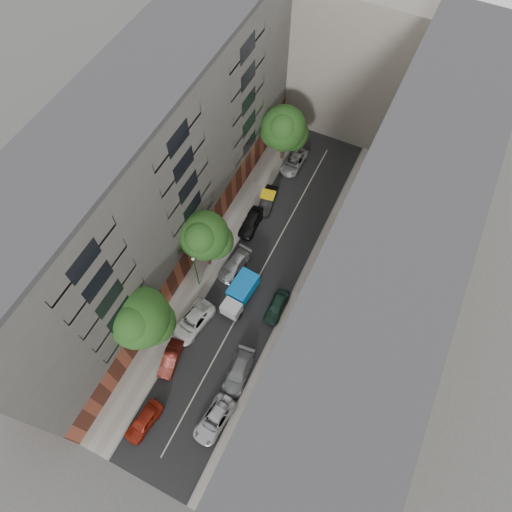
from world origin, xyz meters
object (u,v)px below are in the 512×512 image
Objects in this scene: tarp_truck at (240,294)px; car_right_2 at (277,306)px; car_left_5 at (268,200)px; car_left_6 at (294,162)px; tree_far at (284,130)px; car_left_0 at (144,421)px; car_left_3 at (235,265)px; car_left_2 at (192,322)px; tree_mid at (205,238)px; tree_near at (140,319)px; lamp_post at (195,268)px; car_left_1 at (171,358)px; pedestrian at (331,264)px; car_right_0 at (214,419)px; car_left_4 at (251,222)px; car_right_1 at (238,372)px.

car_right_2 is (3.86, 0.63, -0.59)m from tarp_truck.
car_right_2 is (6.47, -11.60, -0.00)m from car_left_5.
car_left_6 is 0.61× the size of tree_far.
car_right_2 is at bearing 76.20° from car_left_0.
car_left_6 is at bearing 97.95° from car_left_3.
car_left_5 is (-2.61, 12.23, -0.59)m from tarp_truck.
car_left_2 is at bearing 102.27° from car_left_0.
tree_mid reaches higher than car_left_6.
car_right_2 is 0.52× the size of tree_far.
lamp_post is (1.09, 7.46, -2.19)m from tree_near.
car_left_1 is 0.86× the size of car_left_3.
car_left_5 is (0.39, 20.92, 0.04)m from car_left_1.
pedestrian is (7.00, 7.41, -0.28)m from tarp_truck.
car_left_6 is at bearing 106.16° from car_right_0.
car_left_1 is 0.98× the size of car_right_2.
car_left_0 is 0.73× the size of lamp_post.
tree_far is at bearing 109.11° from car_right_0.
car_left_5 is (-0.41, 26.89, -0.02)m from car_left_0.
car_right_0 is (5.60, 2.89, -0.05)m from car_left_0.
tree_far is at bearing 174.16° from car_left_6.
car_left_6 is 19.25m from car_right_2.
pedestrian is (9.61, -4.82, 0.30)m from car_left_5.
car_right_0 is (5.60, -30.67, 0.00)m from car_left_6.
tree_near is at bearing -139.27° from car_right_2.
car_left_3 is at bearing -83.96° from tree_far.
car_left_5 is 0.74× the size of lamp_post.
tarp_truck is 5.23m from lamp_post.
car_left_6 is 2.80× the size of pedestrian.
car_left_4 is at bearing 98.94° from car_left_2.
lamp_post reaches higher than car_right_2.
car_left_0 is 0.86× the size of car_right_1.
car_left_5 is at bearing -91.63° from car_left_6.
car_left_4 is 10.54m from car_right_2.
car_left_4 is at bearing 113.84° from tarp_truck.
pedestrian is (3.60, 14.44, 0.29)m from car_right_1.
tree_mid is at bearing -152.55° from car_left_3.
tarp_truck is 0.62× the size of tree_mid.
car_left_2 is 8.49m from tree_mid.
car_right_0 is at bearing -39.55° from car_left_2.
car_left_1 is 2.34× the size of pedestrian.
car_right_2 reaches higher than car_left_6.
car_left_4 reaches higher than car_left_3.
car_right_1 reaches higher than car_left_3.
car_left_0 is at bearing -92.06° from car_left_1.
car_left_5 is at bearing 81.00° from lamp_post.
car_right_1 is (5.60, -10.06, 0.03)m from car_left_3.
car_left_3 is 0.60× the size of tree_far.
car_left_2 is 0.68× the size of tree_far.
car_right_1 is at bearing 5.32° from tree_near.
car_left_1 is 5.94m from tree_near.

